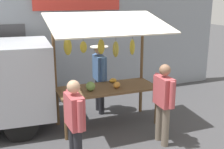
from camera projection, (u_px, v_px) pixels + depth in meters
name	position (u px, v px, depth m)	size (l,w,h in m)	color
ground_plane	(107.00, 124.00, 6.53)	(40.00, 40.00, 0.00)	#424244
street_backdrop	(78.00, 38.00, 8.03)	(9.00, 0.30, 3.40)	#8C939E
market_stall	(106.00, 58.00, 6.15)	(2.50, 1.46, 2.50)	brown
vendor_with_sunhat	(100.00, 73.00, 6.96)	(0.44, 0.72, 1.71)	#232328
shopper_in_grey_tee	(75.00, 120.00, 4.59)	(0.25, 0.67, 1.56)	#232328
shopper_with_shopping_bag	(163.00, 99.00, 5.45)	(0.25, 0.69, 1.60)	#726656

